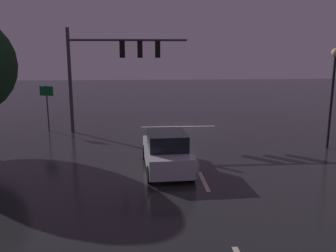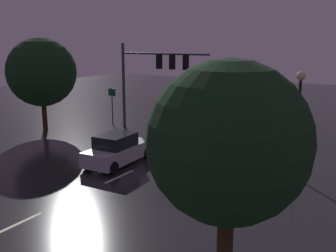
# 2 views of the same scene
# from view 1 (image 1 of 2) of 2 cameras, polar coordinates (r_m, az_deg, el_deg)

# --- Properties ---
(ground_plane) EXTENTS (80.00, 80.00, 0.00)m
(ground_plane) POSITION_cam_1_polar(r_m,az_deg,el_deg) (24.09, 1.74, -0.32)
(ground_plane) COLOR #232326
(traffic_signal_assembly) EXTENTS (7.37, 0.47, 6.47)m
(traffic_signal_assembly) POSITION_cam_1_polar(r_m,az_deg,el_deg) (22.79, -8.75, 10.41)
(traffic_signal_assembly) COLOR #383A3D
(traffic_signal_assembly) RESTS_ON ground_plane
(lane_dash_far) EXTENTS (0.16, 2.20, 0.01)m
(lane_dash_far) POSITION_cam_1_polar(r_m,az_deg,el_deg) (20.22, 2.86, -2.72)
(lane_dash_far) COLOR beige
(lane_dash_far) RESTS_ON ground_plane
(lane_dash_mid) EXTENTS (0.16, 2.20, 0.01)m
(lane_dash_mid) POSITION_cam_1_polar(r_m,az_deg,el_deg) (14.56, 5.70, -8.70)
(lane_dash_mid) COLOR beige
(lane_dash_mid) RESTS_ON ground_plane
(stop_bar) EXTENTS (5.00, 0.16, 0.01)m
(stop_bar) POSITION_cam_1_polar(r_m,az_deg,el_deg) (24.55, 1.63, -0.07)
(stop_bar) COLOR beige
(stop_bar) RESTS_ON ground_plane
(car_approaching) EXTENTS (2.10, 4.45, 1.70)m
(car_approaching) POSITION_cam_1_polar(r_m,az_deg,el_deg) (15.65, -0.25, -4.09)
(car_approaching) COLOR #B7B7BC
(car_approaching) RESTS_ON ground_plane
(street_lamp_left_kerb) EXTENTS (0.44, 0.44, 5.23)m
(street_lamp_left_kerb) POSITION_cam_1_polar(r_m,az_deg,el_deg) (20.45, 24.78, 6.72)
(street_lamp_left_kerb) COLOR black
(street_lamp_left_kerb) RESTS_ON ground_plane
(route_sign) EXTENTS (0.89, 0.28, 2.93)m
(route_sign) POSITION_cam_1_polar(r_m,az_deg,el_deg) (24.16, -18.68, 4.17)
(route_sign) COLOR #383A3D
(route_sign) RESTS_ON ground_plane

